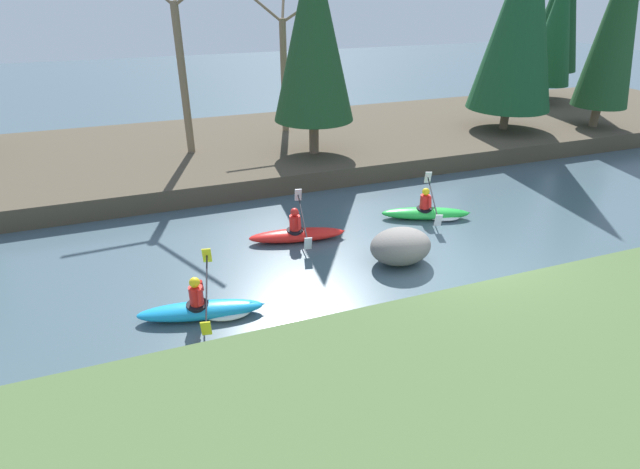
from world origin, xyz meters
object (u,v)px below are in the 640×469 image
(kayaker_middle, at_px, (298,233))
(boulder_midstream, at_px, (401,246))
(kayaker_lead, at_px, (429,213))
(kayaker_trailing, at_px, (206,309))

(kayaker_middle, xyz_separation_m, boulder_midstream, (2.14, -2.06, 0.24))
(kayaker_middle, bearing_deg, kayaker_lead, 10.51)
(kayaker_lead, height_order, kayaker_middle, same)
(kayaker_lead, height_order, boulder_midstream, kayaker_lead)
(kayaker_middle, bearing_deg, kayaker_trailing, -127.04)
(kayaker_trailing, xyz_separation_m, boulder_midstream, (5.12, 0.70, 0.26))
(kayaker_lead, height_order, kayaker_trailing, same)
(kayaker_lead, bearing_deg, kayaker_trailing, -138.88)
(kayaker_middle, relative_size, kayaker_trailing, 1.00)
(kayaker_trailing, bearing_deg, kayaker_lead, 31.81)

